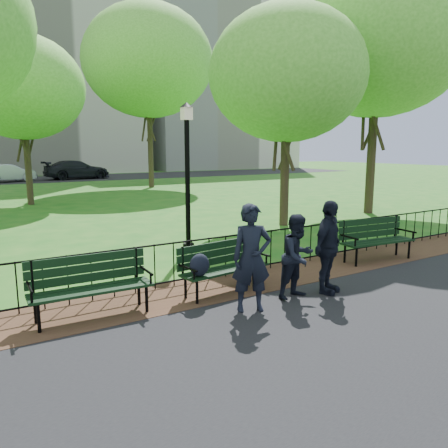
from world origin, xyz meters
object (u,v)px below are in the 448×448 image
tree_far_e (148,61)px  person_right (328,247)px  park_bench_right_a (375,235)px  person_mid (298,256)px  tree_far_c (22,87)px  tree_near_e (287,75)px  sedan_silver (7,173)px  park_bench_left_a (90,279)px  tree_mid_e (378,39)px  person_left (252,258)px  sedan_dark (77,170)px  park_bench_main (215,263)px  lamppost (187,171)px

tree_far_e → person_right: size_ratio=6.85×
park_bench_right_a → person_mid: 3.57m
tree_far_c → person_mid: size_ratio=5.12×
tree_near_e → sedan_silver: size_ratio=1.69×
park_bench_left_a → park_bench_right_a: 6.82m
park_bench_left_a → person_right: person_right is taller
park_bench_left_a → tree_mid_e: 15.39m
person_left → person_mid: (1.08, 0.08, -0.13)m
park_bench_right_a → sedan_dark: sedan_dark is taller
park_bench_right_a → person_left: bearing=-159.5°
tree_far_e → park_bench_main: bearing=-109.7°
tree_far_e → person_mid: size_ratio=7.81×
lamppost → tree_near_e: bearing=19.1°
tree_mid_e → sedan_silver: bearing=112.7°
person_mid → tree_far_c: bearing=89.5°
park_bench_main → tree_far_c: tree_far_c is taller
sedan_dark → person_right: bearing=169.3°
person_right → sedan_silver: 32.90m
sedan_dark → sedan_silver: bearing=92.9°
person_right → park_bench_right_a: bearing=-0.8°
park_bench_left_a → tree_far_e: tree_far_e is taller
park_bench_right_a → tree_far_c: size_ratio=0.25×
person_mid → person_right: person_right is taller
park_bench_main → park_bench_left_a: 2.24m
tree_near_e → tree_far_e: (1.84, 16.43, 3.20)m
person_left → tree_far_e: bearing=93.3°
sedan_dark → park_bench_right_a: bearing=173.9°
park_bench_main → sedan_dark: 33.00m
tree_near_e → tree_far_e: size_ratio=0.62×
park_bench_main → park_bench_right_a: size_ratio=0.94×
tree_mid_e → park_bench_main: bearing=-153.0°
lamppost → sedan_dark: bearing=81.9°
park_bench_left_a → sedan_dark: 33.28m
lamppost → person_left: bearing=-104.4°
park_bench_main → sedan_silver: size_ratio=0.43×
tree_near_e → tree_mid_e: (4.88, 0.37, 1.80)m
sedan_silver → person_left: bearing=157.0°
sedan_silver → sedan_dark: sedan_dark is taller
sedan_silver → sedan_dark: size_ratio=0.79×
park_bench_main → tree_far_c: bearing=86.3°
park_bench_right_a → tree_far_c: bearing=115.0°
park_bench_main → tree_near_e: tree_near_e is taller
tree_near_e → sedan_dark: 27.77m
park_bench_left_a → lamppost: (3.51, 3.36, 1.47)m
tree_far_e → park_bench_right_a: bearing=-98.3°
tree_mid_e → person_right: 12.59m
tree_far_e → sedan_silver: tree_far_e is taller
person_right → sedan_dark: (3.54, 33.58, -0.07)m
lamppost → person_right: size_ratio=2.20×
person_mid → person_left: bearing=177.0°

